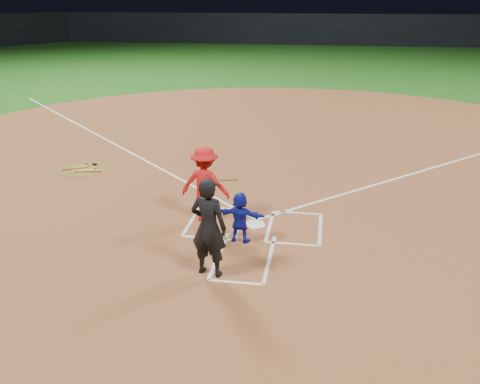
# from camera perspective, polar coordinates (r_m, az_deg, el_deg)

# --- Properties ---
(ground) EXTENTS (120.00, 120.00, 0.00)m
(ground) POSITION_cam_1_polar(r_m,az_deg,el_deg) (13.10, 1.58, -3.56)
(ground) COLOR #195515
(ground) RESTS_ON ground
(home_plate_dirt) EXTENTS (28.00, 28.00, 0.01)m
(home_plate_dirt) POSITION_cam_1_polar(r_m,az_deg,el_deg) (18.70, 4.06, 3.91)
(home_plate_dirt) COLOR brown
(home_plate_dirt) RESTS_ON ground
(stadium_wall_far) EXTENTS (80.00, 1.20, 3.20)m
(stadium_wall_far) POSITION_cam_1_polar(r_m,az_deg,el_deg) (59.99, 8.06, 16.82)
(stadium_wall_far) COLOR black
(stadium_wall_far) RESTS_ON ground
(home_plate) EXTENTS (0.60, 0.60, 0.02)m
(home_plate) POSITION_cam_1_polar(r_m,az_deg,el_deg) (13.09, 1.58, -3.48)
(home_plate) COLOR white
(home_plate) RESTS_ON home_plate_dirt
(on_deck_circle) EXTENTS (1.70, 1.70, 0.01)m
(on_deck_circle) POSITION_cam_1_polar(r_m,az_deg,el_deg) (17.93, -16.38, 2.40)
(on_deck_circle) COLOR brown
(on_deck_circle) RESTS_ON home_plate_dirt
(on_deck_logo) EXTENTS (0.80, 0.80, 0.00)m
(on_deck_logo) POSITION_cam_1_polar(r_m,az_deg,el_deg) (17.93, -16.38, 2.43)
(on_deck_logo) COLOR gold
(on_deck_logo) RESTS_ON on_deck_circle
(on_deck_bat_a) EXTENTS (0.64, 0.64, 0.06)m
(on_deck_bat_a) POSITION_cam_1_polar(r_m,az_deg,el_deg) (18.07, -15.63, 2.74)
(on_deck_bat_a) COLOR #A76F3D
(on_deck_bat_a) RESTS_ON on_deck_circle
(on_deck_bat_b) EXTENTS (0.77, 0.44, 0.06)m
(on_deck_bat_b) POSITION_cam_1_polar(r_m,az_deg,el_deg) (17.92, -17.10, 2.44)
(on_deck_bat_b) COLOR brown
(on_deck_bat_b) RESTS_ON on_deck_circle
(on_deck_bat_c) EXTENTS (0.84, 0.23, 0.06)m
(on_deck_bat_c) POSITION_cam_1_polar(r_m,az_deg,el_deg) (17.54, -15.91, 2.18)
(on_deck_bat_c) COLOR #A47E3C
(on_deck_bat_c) RESTS_ON on_deck_circle
(bat_weight_donut) EXTENTS (0.19, 0.19, 0.05)m
(bat_weight_donut) POSITION_cam_1_polar(r_m,az_deg,el_deg) (18.18, -15.30, 2.86)
(bat_weight_donut) COLOR black
(bat_weight_donut) RESTS_ON on_deck_circle
(catcher) EXTENTS (1.13, 0.50, 1.18)m
(catcher) POSITION_cam_1_polar(r_m,az_deg,el_deg) (12.03, 0.02, -2.72)
(catcher) COLOR #141AA6
(catcher) RESTS_ON home_plate_dirt
(umpire) EXTENTS (0.83, 0.64, 2.04)m
(umpire) POSITION_cam_1_polar(r_m,az_deg,el_deg) (10.50, -3.37, -3.77)
(umpire) COLOR black
(umpire) RESTS_ON home_plate_dirt
(chalk_markings) EXTENTS (28.35, 17.32, 0.01)m
(chalk_markings) POSITION_cam_1_polar(r_m,az_deg,el_deg) (18.02, 3.85, 3.30)
(chalk_markings) COLOR white
(chalk_markings) RESTS_ON home_plate_dirt
(batter_at_plate) EXTENTS (1.43, 0.95, 1.88)m
(batter_at_plate) POSITION_cam_1_polar(r_m,az_deg,el_deg) (13.07, -3.76, 0.84)
(batter_at_plate) COLOR red
(batter_at_plate) RESTS_ON home_plate_dirt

